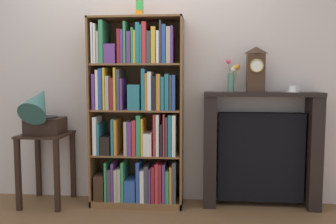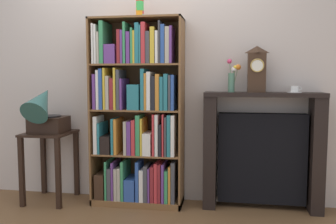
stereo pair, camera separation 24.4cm
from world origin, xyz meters
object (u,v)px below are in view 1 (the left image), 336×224
at_px(fireplace_mantel, 261,151).
at_px(flower_vase, 232,77).
at_px(side_table_left, 46,153).
at_px(mantel_clock, 256,69).
at_px(teacup_with_saucer, 292,89).
at_px(cup_stack, 140,8).
at_px(gramophone, 41,111).
at_px(bookshelf, 137,118).

xyz_separation_m(fireplace_mantel, flower_vase, (-0.29, -0.01, 0.72)).
xyz_separation_m(side_table_left, fireplace_mantel, (2.10, 0.13, 0.04)).
relative_size(mantel_clock, teacup_with_saucer, 3.38).
bearing_deg(mantel_clock, fireplace_mantel, 20.38).
bearing_deg(flower_vase, mantel_clock, -5.12).
distance_m(cup_stack, gramophone, 1.35).
bearing_deg(cup_stack, teacup_with_saucer, 2.26).
relative_size(bookshelf, teacup_with_saucer, 14.39).
relative_size(side_table_left, fireplace_mantel, 0.63).
relative_size(cup_stack, gramophone, 0.31).
relative_size(fireplace_mantel, mantel_clock, 2.61).
height_order(side_table_left, flower_vase, flower_vase).
bearing_deg(cup_stack, mantel_clock, 2.87).
height_order(gramophone, mantel_clock, mantel_clock).
relative_size(gramophone, teacup_with_saucer, 4.19).
height_order(cup_stack, teacup_with_saucer, cup_stack).
bearing_deg(cup_stack, flower_vase, 4.85).
distance_m(bookshelf, cup_stack, 1.05).
bearing_deg(fireplace_mantel, teacup_with_saucer, -4.78).
height_order(fireplace_mantel, flower_vase, flower_vase).
bearing_deg(fireplace_mantel, cup_stack, -176.06).
bearing_deg(gramophone, mantel_clock, 5.29).
bearing_deg(cup_stack, fireplace_mantel, 3.94).
relative_size(mantel_clock, flower_vase, 1.36).
height_order(cup_stack, flower_vase, cup_stack).
bearing_deg(bookshelf, fireplace_mantel, 3.39).
bearing_deg(fireplace_mantel, bookshelf, -176.61).
distance_m(cup_stack, fireplace_mantel, 1.79).
height_order(side_table_left, gramophone, gramophone).
relative_size(side_table_left, mantel_clock, 1.65).
height_order(gramophone, flower_vase, flower_vase).
distance_m(fireplace_mantel, flower_vase, 0.77).
height_order(bookshelf, fireplace_mantel, bookshelf).
bearing_deg(side_table_left, mantel_clock, 2.90).
distance_m(bookshelf, flower_vase, 1.00).
xyz_separation_m(gramophone, flower_vase, (1.81, 0.21, 0.33)).
relative_size(bookshelf, flower_vase, 5.78).
distance_m(bookshelf, teacup_with_saucer, 1.50).
distance_m(side_table_left, teacup_with_saucer, 2.46).
relative_size(bookshelf, side_table_left, 2.57).
distance_m(flower_vase, teacup_with_saucer, 0.58).
bearing_deg(gramophone, teacup_with_saucer, 4.57).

